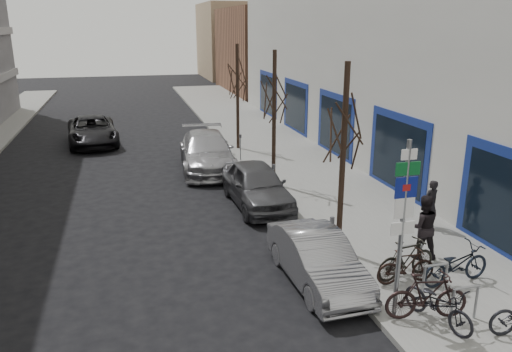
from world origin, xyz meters
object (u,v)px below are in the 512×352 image
meter_front (332,234)px  tree_near (345,115)px  highway_sign_pole (403,221)px  bike_rack (435,276)px  tree_mid (274,87)px  bike_near_left (439,301)px  pedestrian_far (423,226)px  tree_far (237,72)px  bike_far_inner (406,266)px  bike_near_right (427,296)px  parked_car_back (207,152)px  meter_mid (274,177)px  parked_car_front (317,259)px  bike_mid_inner (406,258)px  bike_mid_curb (456,261)px  meter_back (240,145)px  parked_car_mid (257,185)px  lane_car (92,131)px  pedestrian_near (430,204)px

meter_front → tree_near: bearing=48.0°
highway_sign_pole → bike_rack: (1.40, 0.61, -1.80)m
tree_mid → meter_front: 7.70m
bike_rack → meter_front: bearing=124.5°
bike_near_left → pedestrian_far: pedestrian_far is taller
tree_far → bike_far_inner: (0.84, -15.20, -3.48)m
bike_near_right → parked_car_back: parked_car_back is taller
meter_mid → parked_car_front: size_ratio=0.31×
tree_far → bike_mid_inner: size_ratio=3.09×
highway_sign_pole → bike_mid_inner: highway_sign_pole is taller
meter_front → bike_near_left: meter_front is taller
bike_mid_curb → bike_far_inner: (-1.21, 0.31, -0.12)m
meter_back → bike_mid_curb: meter_back is taller
parked_car_mid → meter_mid: bearing=23.5°
tree_near → meter_mid: tree_near is taller
bike_rack → bike_mid_curb: size_ratio=1.15×
tree_near → meter_back: tree_near is taller
bike_rack → parked_car_mid: 7.92m
bike_mid_curb → parked_car_mid: size_ratio=0.42×
bike_rack → bike_mid_inner: (-0.20, 0.95, 0.03)m
highway_sign_pole → bike_mid_curb: (2.25, 1.00, -1.71)m
bike_near_right → meter_back: bearing=14.4°
meter_back → bike_rack: bearing=-83.0°
tree_near → bike_rack: bearing=-67.5°
bike_near_right → lane_car: bearing=32.2°
tree_far → bike_mid_inner: 15.36m
parked_car_front → pedestrian_near: size_ratio=2.61×
bike_far_inner → pedestrian_near: (2.69, 3.09, 0.31)m
tree_near → lane_car: size_ratio=1.00×
meter_mid → bike_near_left: size_ratio=0.71×
tree_mid → bike_far_inner: (0.84, -8.70, -3.48)m
meter_back → parked_car_back: size_ratio=0.22×
bike_near_left → pedestrian_near: bearing=41.0°
highway_sign_pole → meter_back: 14.10m
tree_far → pedestrian_far: size_ratio=2.95×
tree_near → bike_mid_inner: bearing=-62.9°
bike_near_left → bike_mid_curb: size_ratio=0.91×
tree_far → pedestrian_near: 13.01m
meter_mid → pedestrian_far: pedestrian_far is taller
bike_mid_curb → bike_near_right: bearing=120.3°
tree_far → lane_car: size_ratio=1.00×
tree_mid → tree_near: bearing=-90.0°
tree_near → bike_mid_inner: tree_near is taller
tree_far → parked_car_back: bearing=-125.0°
highway_sign_pole → parked_car_front: highway_sign_pole is taller
highway_sign_pole → meter_mid: (-0.25, 8.51, -1.54)m
bike_near_left → pedestrian_near: size_ratio=1.14×
bike_near_left → bike_mid_curb: 2.07m
tree_near → bike_mid_inner: (1.00, -1.95, -3.41)m
meter_mid → bike_near_right: 8.77m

